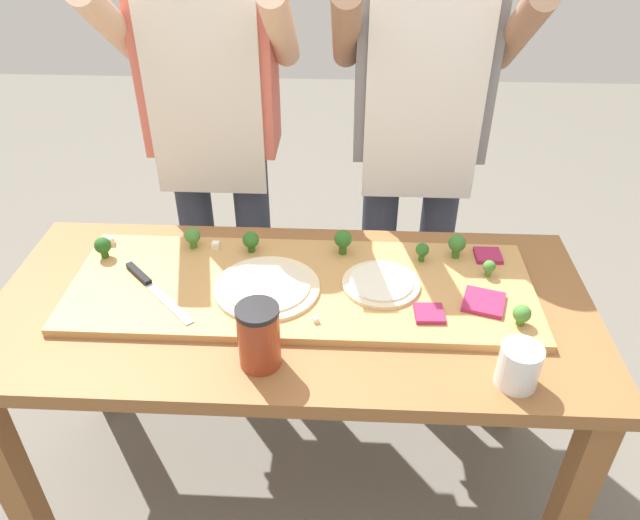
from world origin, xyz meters
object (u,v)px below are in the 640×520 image
Objects in this scene: broccoli_floret_center_left at (489,267)px; broccoli_floret_back_right at (343,240)px; broccoli_floret_back_mid at (522,314)px; flour_cup at (518,368)px; cook_left at (213,118)px; pizza_whole_white_garlic at (381,283)px; broccoli_floret_center_right at (251,240)px; broccoli_floret_front_left at (457,244)px; chefs_knife at (149,284)px; pizza_slice_near_left at (484,302)px; cheese_crumble_c at (110,240)px; pizza_slice_far_right at (429,313)px; cheese_crumble_a at (316,319)px; broccoli_floret_front_mid at (103,246)px; broccoli_floret_front_right at (192,236)px; broccoli_floret_back_left at (422,250)px; prep_table at (294,334)px; cook_right at (419,122)px; sauce_jar at (259,336)px; pizza_whole_cheese_artichoke at (267,287)px; cheese_crumble_b at (216,245)px; pizza_slice_center at (488,255)px.

broccoli_floret_center_left is 0.65× the size of broccoli_floret_back_right.
flour_cup is (-0.04, -0.17, -0.01)m from broccoli_floret_back_mid.
broccoli_floret_back_mid is at bearing -77.79° from broccoli_floret_center_left.
cook_left reaches higher than broccoli_floret_center_left.
broccoli_floret_center_right reaches higher than pizza_whole_white_garlic.
chefs_knife is at bearing -167.97° from broccoli_floret_front_left.
pizza_slice_near_left is 1.04m from cheese_crumble_c.
cheese_crumble_a is at bearing -172.40° from pizza_slice_far_right.
broccoli_floret_front_mid is 0.99× the size of broccoli_floret_front_right.
broccoli_floret_back_right is (-0.21, 0.03, 0.01)m from broccoli_floret_back_left.
broccoli_floret_back_mid is at bearing -33.30° from broccoli_floret_back_right.
broccoli_floret_back_right is at bearing 173.24° from broccoli_floret_back_left.
prep_table is 0.77m from cook_right.
broccoli_floret_front_left is 0.44× the size of sauce_jar.
pizza_whole_cheese_artichoke is 0.51m from cheese_crumble_c.
flour_cup is at bearing -47.52° from pizza_whole_white_garlic.
cheese_crumble_b is 0.01× the size of cook_left.
pizza_slice_center is 0.76m from cheese_crumble_b.
cheese_crumble_c reaches higher than chefs_knife.
sauce_jar is (-0.60, -0.14, 0.03)m from broccoli_floret_back_mid.
cheese_crumble_a is (-0.41, -0.09, 0.00)m from pizza_slice_near_left.
pizza_slice_center is 1.06m from cheese_crumble_c.
pizza_slice_far_right is 0.34m from broccoli_floret_back_right.
sauce_jar is (-0.49, -0.41, 0.02)m from broccoli_floret_front_left.
broccoli_floret_center_right reaches higher than prep_table.
pizza_slice_far_right is 0.42m from sauce_jar.
cook_left is (-0.06, 0.39, 0.22)m from cheese_crumble_b.
cook_right is (0.64, 0.00, 0.00)m from cook_left.
chefs_knife reaches higher than pizza_slice_center.
broccoli_floret_front_left is 0.67m from cheese_crumble_b.
chefs_knife is 2.38× the size of flour_cup.
cheese_crumble_c reaches higher than pizza_whole_cheese_artichoke.
sauce_jar reaches higher than broccoli_floret_center_left.
broccoli_floret_front_left is at bearing -178.91° from pizza_slice_center.
cheese_crumble_a is (-0.27, -0.04, 0.00)m from pizza_slice_far_right.
pizza_slice_near_left is 0.41m from broccoli_floret_back_right.
broccoli_floret_front_left is 0.64m from sauce_jar.
broccoli_floret_center_left reaches higher than prep_table.
broccoli_floret_back_right is 0.04× the size of cook_left.
broccoli_floret_back_right is 0.51m from broccoli_floret_back_mid.
cook_left is (-0.82, 0.40, 0.22)m from pizza_slice_center.
cheese_crumble_a is (0.20, -0.29, -0.03)m from broccoli_floret_center_right.
pizza_slice_center is at bearing 87.65° from flour_cup.
broccoli_floret_back_left reaches higher than cheese_crumble_a.
broccoli_floret_front_right reaches higher than cheese_crumble_a.
broccoli_floret_back_left is 0.88m from cheese_crumble_c.
sauce_jar is (0.08, -0.41, 0.02)m from broccoli_floret_center_right.
pizza_whole_cheese_artichoke is 1.73× the size of sauce_jar.
broccoli_floret_center_right is (-0.65, -0.00, 0.03)m from pizza_slice_center.
broccoli_floret_back_right reaches higher than pizza_slice_far_right.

